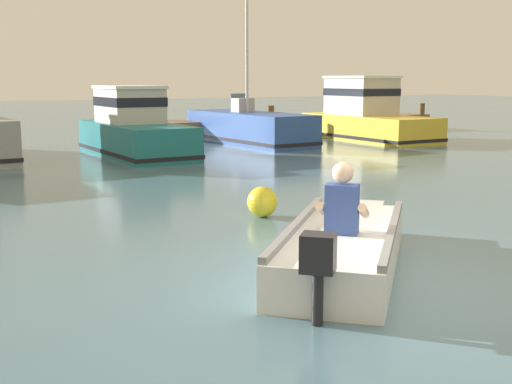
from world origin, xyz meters
The scene contains 7 objects.
ground_plane centered at (0.00, 0.00, 0.00)m, with size 120.00×120.00×0.00m, color slate.
wooden_dock centered at (9.28, 16.16, 0.54)m, with size 11.34×1.64×1.16m.
rowboat_with_person centered at (-0.05, 1.03, 0.25)m, with size 3.02×3.10×1.19m.
moored_boat_teal centered at (1.49, 12.43, 0.69)m, with size 1.90×4.72×1.85m.
moored_boat_blue centered at (5.75, 13.84, 0.48)m, with size 2.10×5.36×4.88m.
moored_boat_yellow centered at (9.94, 13.25, 0.78)m, with size 2.14×5.21×2.13m.
mooring_buoy centered at (0.53, 3.82, 0.23)m, with size 0.46×0.46×0.46m, color yellow.
Camera 1 is at (-4.24, -4.56, 2.03)m, focal length 46.34 mm.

